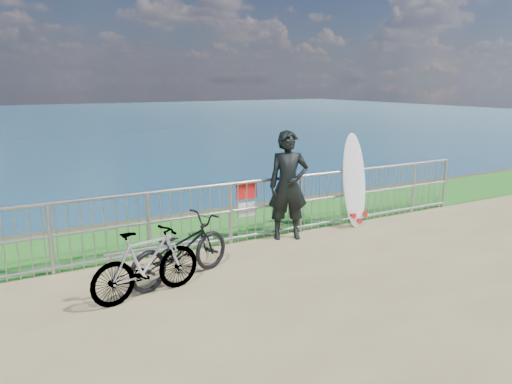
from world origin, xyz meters
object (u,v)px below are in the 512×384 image
surfer (288,185)px  surfboard (354,184)px  bicycle_near (180,249)px  bicycle_far (147,263)px

surfer → surfboard: size_ratio=1.07×
surfer → bicycle_near: bearing=-137.0°
surfer → bicycle_near: (-2.46, -0.93, -0.53)m
bicycle_near → bicycle_far: 0.69m
surfboard → bicycle_far: size_ratio=1.18×
bicycle_near → bicycle_far: bearing=99.3°
surfboard → bicycle_near: bearing=-166.5°
surfer → bicycle_far: size_ratio=1.26×
bicycle_far → surfer: bearing=-78.4°
bicycle_near → bicycle_far: (-0.61, -0.33, 0.01)m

